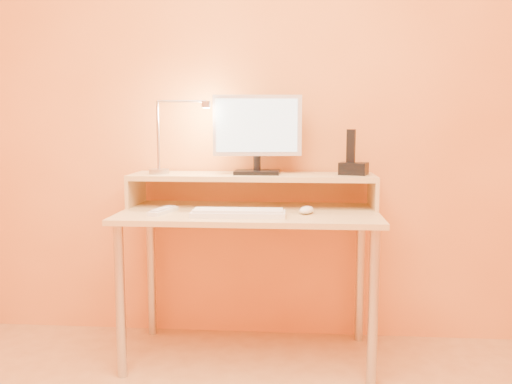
# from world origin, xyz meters

# --- Properties ---
(wall_back) EXTENTS (3.00, 0.04, 2.50)m
(wall_back) POSITION_xyz_m (0.00, 1.50, 1.25)
(wall_back) COLOR #F4984B
(wall_back) RESTS_ON floor
(desk_leg_fl) EXTENTS (0.04, 0.04, 0.69)m
(desk_leg_fl) POSITION_xyz_m (-0.55, 0.93, 0.35)
(desk_leg_fl) COLOR #B4B4B7
(desk_leg_fl) RESTS_ON floor
(desk_leg_fr) EXTENTS (0.04, 0.04, 0.69)m
(desk_leg_fr) POSITION_xyz_m (0.55, 0.93, 0.35)
(desk_leg_fr) COLOR #B4B4B7
(desk_leg_fr) RESTS_ON floor
(desk_leg_bl) EXTENTS (0.04, 0.04, 0.69)m
(desk_leg_bl) POSITION_xyz_m (-0.55, 1.43, 0.35)
(desk_leg_bl) COLOR #B4B4B7
(desk_leg_bl) RESTS_ON floor
(desk_leg_br) EXTENTS (0.04, 0.04, 0.69)m
(desk_leg_br) POSITION_xyz_m (0.55, 1.43, 0.35)
(desk_leg_br) COLOR #B4B4B7
(desk_leg_br) RESTS_ON floor
(desk_lower) EXTENTS (1.20, 0.60, 0.02)m
(desk_lower) POSITION_xyz_m (0.00, 1.18, 0.71)
(desk_lower) COLOR #E0BB86
(desk_lower) RESTS_ON floor
(shelf_riser_left) EXTENTS (0.02, 0.30, 0.14)m
(shelf_riser_left) POSITION_xyz_m (-0.59, 1.33, 0.79)
(shelf_riser_left) COLOR #E0BB86
(shelf_riser_left) RESTS_ON desk_lower
(shelf_riser_right) EXTENTS (0.02, 0.30, 0.14)m
(shelf_riser_right) POSITION_xyz_m (0.59, 1.33, 0.79)
(shelf_riser_right) COLOR #E0BB86
(shelf_riser_right) RESTS_ON desk_lower
(desk_shelf) EXTENTS (1.20, 0.30, 0.02)m
(desk_shelf) POSITION_xyz_m (0.00, 1.33, 0.87)
(desk_shelf) COLOR #E0BB86
(desk_shelf) RESTS_ON desk_lower
(monitor_foot) EXTENTS (0.22, 0.16, 0.02)m
(monitor_foot) POSITION_xyz_m (0.02, 1.33, 0.89)
(monitor_foot) COLOR black
(monitor_foot) RESTS_ON desk_shelf
(monitor_neck) EXTENTS (0.04, 0.04, 0.07)m
(monitor_neck) POSITION_xyz_m (0.02, 1.33, 0.93)
(monitor_neck) COLOR black
(monitor_neck) RESTS_ON monitor_foot
(monitor_panel) EXTENTS (0.44, 0.09, 0.30)m
(monitor_panel) POSITION_xyz_m (0.02, 1.34, 1.12)
(monitor_panel) COLOR silver
(monitor_panel) RESTS_ON monitor_neck
(monitor_back) EXTENTS (0.39, 0.06, 0.25)m
(monitor_back) POSITION_xyz_m (0.02, 1.36, 1.12)
(monitor_back) COLOR black
(monitor_back) RESTS_ON monitor_panel
(monitor_screen) EXTENTS (0.39, 0.05, 0.26)m
(monitor_screen) POSITION_xyz_m (0.02, 1.32, 1.12)
(monitor_screen) COLOR #AFDDF5
(monitor_screen) RESTS_ON monitor_panel
(lamp_base) EXTENTS (0.10, 0.10, 0.02)m
(lamp_base) POSITION_xyz_m (-0.46, 1.30, 0.89)
(lamp_base) COLOR #B4B4B7
(lamp_base) RESTS_ON desk_shelf
(lamp_post) EXTENTS (0.01, 0.01, 0.33)m
(lamp_post) POSITION_xyz_m (-0.46, 1.30, 1.07)
(lamp_post) COLOR #B4B4B7
(lamp_post) RESTS_ON lamp_base
(lamp_arm) EXTENTS (0.24, 0.01, 0.01)m
(lamp_arm) POSITION_xyz_m (-0.34, 1.30, 1.24)
(lamp_arm) COLOR #B4B4B7
(lamp_arm) RESTS_ON lamp_post
(lamp_head) EXTENTS (0.04, 0.04, 0.03)m
(lamp_head) POSITION_xyz_m (-0.22, 1.30, 1.22)
(lamp_head) COLOR #B4B4B7
(lamp_head) RESTS_ON lamp_arm
(lamp_bulb) EXTENTS (0.03, 0.03, 0.00)m
(lamp_bulb) POSITION_xyz_m (-0.22, 1.30, 1.20)
(lamp_bulb) COLOR #FFEAC6
(lamp_bulb) RESTS_ON lamp_head
(phone_dock) EXTENTS (0.15, 0.14, 0.06)m
(phone_dock) POSITION_xyz_m (0.49, 1.33, 0.91)
(phone_dock) COLOR black
(phone_dock) RESTS_ON desk_shelf
(phone_handset) EXTENTS (0.05, 0.04, 0.16)m
(phone_handset) POSITION_xyz_m (0.48, 1.33, 1.02)
(phone_handset) COLOR black
(phone_handset) RESTS_ON phone_dock
(phone_led) EXTENTS (0.01, 0.00, 0.04)m
(phone_led) POSITION_xyz_m (0.54, 1.28, 0.91)
(phone_led) COLOR blue
(phone_led) RESTS_ON phone_dock
(keyboard) EXTENTS (0.42, 0.14, 0.02)m
(keyboard) POSITION_xyz_m (-0.04, 1.03, 0.73)
(keyboard) COLOR silver
(keyboard) RESTS_ON desk_lower
(mouse) EXTENTS (0.09, 0.12, 0.03)m
(mouse) POSITION_xyz_m (0.27, 1.12, 0.74)
(mouse) COLOR white
(mouse) RESTS_ON desk_lower
(remote_control) EXTENTS (0.10, 0.21, 0.02)m
(remote_control) POSITION_xyz_m (-0.39, 1.09, 0.73)
(remote_control) COLOR silver
(remote_control) RESTS_ON desk_lower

